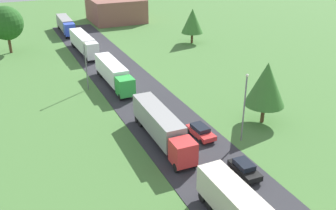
# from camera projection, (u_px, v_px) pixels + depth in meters

# --- Properties ---
(road) EXTENTS (10.00, 140.00, 0.06)m
(road) POSITION_uv_depth(u_px,v_px,m) (199.00, 157.00, 42.37)
(road) COLOR #2B2B30
(road) RESTS_ON ground
(lane_marking_centre) EXTENTS (0.16, 124.74, 0.01)m
(lane_marking_centre) POSITION_uv_depth(u_px,v_px,m) (203.00, 162.00, 41.55)
(lane_marking_centre) COLOR white
(lane_marking_centre) RESTS_ON road
(truck_second) EXTENTS (2.67, 13.83, 3.66)m
(truck_second) POSITION_uv_depth(u_px,v_px,m) (161.00, 125.00, 44.78)
(truck_second) COLOR red
(truck_second) RESTS_ON road
(truck_third) EXTENTS (2.58, 13.72, 3.62)m
(truck_third) POSITION_uv_depth(u_px,v_px,m) (113.00, 73.00, 61.29)
(truck_third) COLOR green
(truck_third) RESTS_ON road
(truck_fourth) EXTENTS (2.82, 14.23, 3.66)m
(truck_fourth) POSITION_uv_depth(u_px,v_px,m) (84.00, 43.00, 77.41)
(truck_fourth) COLOR white
(truck_fourth) RESTS_ON road
(truck_fifth) EXTENTS (2.70, 12.98, 3.46)m
(truck_fifth) POSITION_uv_depth(u_px,v_px,m) (66.00, 24.00, 93.03)
(truck_fifth) COLOR blue
(truck_fifth) RESTS_ON road
(car_second) EXTENTS (1.88, 4.01, 1.50)m
(car_second) POSITION_uv_depth(u_px,v_px,m) (244.00, 169.00, 38.96)
(car_second) COLOR black
(car_second) RESTS_ON road
(car_third) EXTENTS (2.04, 4.40, 1.43)m
(car_third) POSITION_uv_depth(u_px,v_px,m) (201.00, 131.00, 46.24)
(car_third) COLOR red
(car_third) RESTS_ON road
(lamppost_second) EXTENTS (0.36, 0.36, 8.55)m
(lamppost_second) POSITION_uv_depth(u_px,v_px,m) (244.00, 105.00, 43.88)
(lamppost_second) COLOR slate
(lamppost_second) RESTS_ON ground
(lamppost_third) EXTENTS (0.36, 0.36, 7.80)m
(lamppost_third) POSITION_uv_depth(u_px,v_px,m) (86.00, 63.00, 58.67)
(lamppost_third) COLOR slate
(lamppost_third) RESTS_ON ground
(tree_birch) EXTENTS (4.81, 4.81, 7.61)m
(tree_birch) POSITION_uv_depth(u_px,v_px,m) (192.00, 21.00, 83.19)
(tree_birch) COLOR #513823
(tree_birch) RESTS_ON ground
(tree_maple) EXTENTS (6.79, 6.79, 9.54)m
(tree_maple) POSITION_uv_depth(u_px,v_px,m) (6.00, 23.00, 75.95)
(tree_maple) COLOR #513823
(tree_maple) RESTS_ON ground
(tree_pine) EXTENTS (5.19, 5.19, 8.25)m
(tree_pine) POSITION_uv_depth(u_px,v_px,m) (266.00, 84.00, 48.05)
(tree_pine) COLOR #513823
(tree_pine) RESTS_ON ground
(distant_building) EXTENTS (13.76, 13.97, 6.19)m
(distant_building) POSITION_uv_depth(u_px,v_px,m) (116.00, 10.00, 104.51)
(distant_building) COLOR brown
(distant_building) RESTS_ON ground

